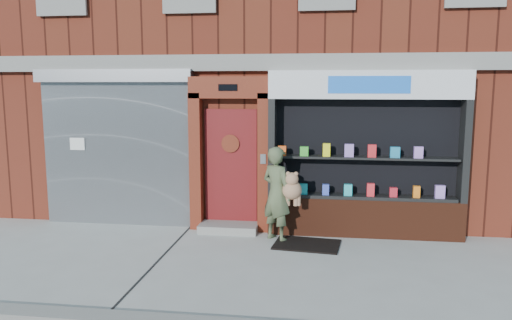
# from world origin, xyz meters

# --- Properties ---
(ground) EXTENTS (80.00, 80.00, 0.00)m
(ground) POSITION_xyz_m (0.00, 0.00, 0.00)
(ground) COLOR #9E9E99
(ground) RESTS_ON ground
(building) EXTENTS (12.00, 8.16, 8.00)m
(building) POSITION_xyz_m (-0.00, 5.99, 4.00)
(building) COLOR #5B2015
(building) RESTS_ON ground
(shutter_bay) EXTENTS (3.10, 0.30, 3.04)m
(shutter_bay) POSITION_xyz_m (-3.00, 1.93, 1.72)
(shutter_bay) COLOR gray
(shutter_bay) RESTS_ON ground
(red_door_bay) EXTENTS (1.52, 0.58, 2.90)m
(red_door_bay) POSITION_xyz_m (-0.75, 1.86, 1.46)
(red_door_bay) COLOR #5F1E10
(red_door_bay) RESTS_ON ground
(pharmacy_bay) EXTENTS (3.50, 0.41, 3.00)m
(pharmacy_bay) POSITION_xyz_m (1.75, 1.81, 1.37)
(pharmacy_bay) COLOR #552414
(pharmacy_bay) RESTS_ON ground
(woman) EXTENTS (0.81, 0.69, 1.68)m
(woman) POSITION_xyz_m (0.23, 1.32, 0.86)
(woman) COLOR #4E5B3C
(woman) RESTS_ON ground
(doormat) EXTENTS (1.19, 0.90, 0.03)m
(doormat) POSITION_xyz_m (0.74, 1.08, 0.01)
(doormat) COLOR black
(doormat) RESTS_ON ground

